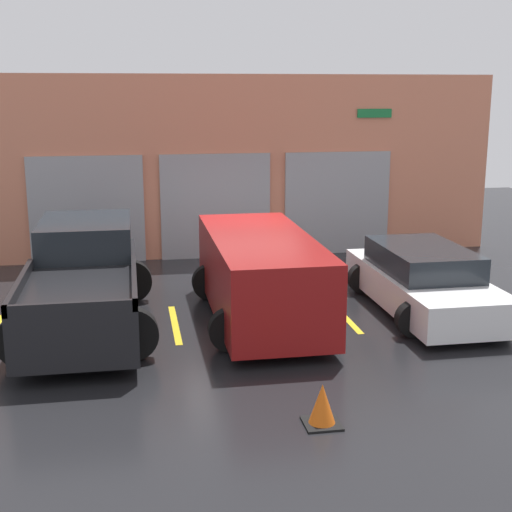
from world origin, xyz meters
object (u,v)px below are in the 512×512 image
sedan_side (261,275)px  sedan_white (423,281)px  pickup_truck (84,281)px  traffic_cone (322,406)px

sedan_side → sedan_white: bearing=0.4°
pickup_truck → traffic_cone: (3.18, -4.62, -0.57)m
sedan_side → traffic_cone: 4.37m
sedan_white → sedan_side: 3.19m
pickup_truck → traffic_cone: 5.64m
sedan_white → traffic_cone: 5.39m
sedan_side → traffic_cone: sedan_side is taller
pickup_truck → traffic_cone: pickup_truck is taller
traffic_cone → pickup_truck: bearing=124.5°
pickup_truck → traffic_cone: bearing=-55.5°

